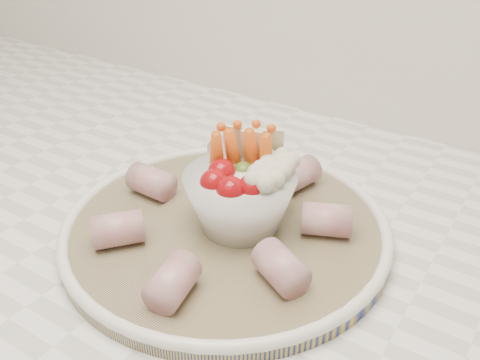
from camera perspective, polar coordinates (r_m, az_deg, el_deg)
The scene contains 3 objects.
serving_platter at distance 0.56m, azimuth -1.52°, elevation -5.08°, with size 0.38×0.38×0.02m.
veggie_bowl at distance 0.53m, azimuth 0.24°, elevation -1.37°, with size 0.11×0.12×0.10m.
cured_meat_rolls at distance 0.55m, azimuth -1.66°, elevation -3.29°, with size 0.25×0.27×0.03m.
Camera 1 is at (0.41, 1.04, 1.26)m, focal length 40.00 mm.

